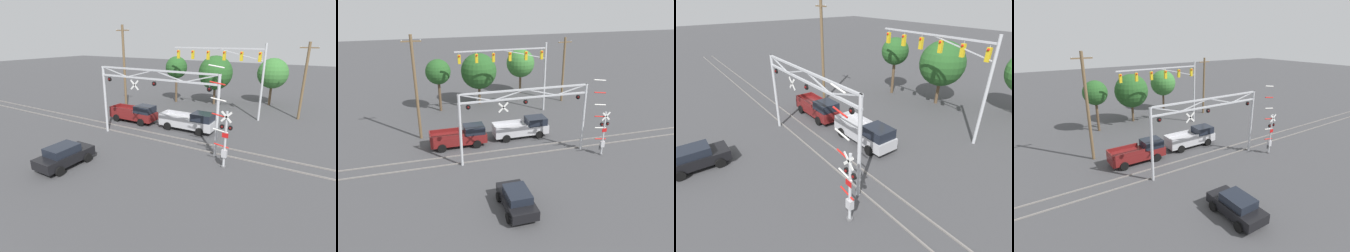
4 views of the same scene
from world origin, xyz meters
TOP-DOWN VIEW (x-y plane):
  - rail_track_near at (0.00, 17.08)m, footprint 80.00×0.08m
  - rail_track_far at (0.00, 18.52)m, footprint 80.00×0.08m
  - crossing_gantry at (-0.01, 16.80)m, footprint 11.27×0.27m
  - crossing_signal_mast at (6.62, 15.25)m, footprint 1.90×0.35m
  - traffic_signal_span at (3.18, 27.83)m, footprint 10.67×0.39m
  - pickup_truck_lead at (1.33, 20.99)m, footprint 5.48×2.07m
  - pickup_truck_following at (-4.97, 20.59)m, footprint 5.21×2.07m
  - sedan_waiting at (-2.99, 9.79)m, footprint 2.06×3.99m
  - utility_pole_left at (-8.56, 23.42)m, footprint 1.80×0.28m
  - utility_pole_right at (10.06, 30.60)m, footprint 1.80×0.28m
  - background_tree_beyond_span at (5.99, 35.84)m, footprint 3.92×3.92m
  - background_tree_far_left_verge at (-5.82, 31.15)m, footprint 2.96×2.96m
  - background_tree_far_right_verge at (-0.67, 32.55)m, footprint 4.49×4.49m

SIDE VIEW (x-z plane):
  - rail_track_near at x=0.00m, z-range 0.00..0.10m
  - rail_track_far at x=0.00m, z-range 0.00..0.10m
  - sedan_waiting at x=-2.99m, z-range 0.02..1.57m
  - pickup_truck_following at x=-4.97m, z-range -0.02..1.91m
  - pickup_truck_lead at x=1.33m, z-range -0.02..1.92m
  - crossing_signal_mast at x=6.62m, z-range -1.24..5.76m
  - background_tree_beyond_span at x=5.99m, z-range 1.13..7.34m
  - background_tree_far_right_verge at x=-0.67m, z-range 1.00..7.50m
  - utility_pole_right at x=10.06m, z-range 0.14..8.42m
  - crossing_gantry at x=-0.01m, z-range 1.22..7.44m
  - background_tree_far_left_verge at x=-5.82m, z-range 1.63..7.92m
  - utility_pole_left at x=-8.56m, z-range 0.15..10.20m
  - traffic_signal_span at x=3.18m, z-range 1.79..9.96m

